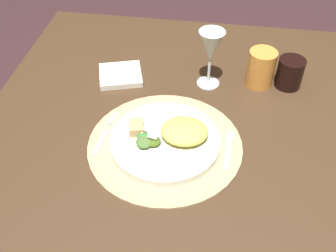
{
  "coord_description": "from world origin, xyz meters",
  "views": [
    {
      "loc": [
        0.06,
        -0.79,
        1.45
      ],
      "look_at": [
        -0.05,
        -0.05,
        0.75
      ],
      "focal_mm": 43.43,
      "sensor_mm": 36.0,
      "label": 1
    }
  ],
  "objects_px": {
    "dinner_plate": "(165,141)",
    "amber_tumbler": "(261,68)",
    "spoon": "(229,143)",
    "dark_tumbler": "(290,73)",
    "fork": "(104,136)",
    "wine_glass": "(211,48)",
    "napkin": "(121,75)",
    "dining_table": "(189,163)"
  },
  "relations": [
    {
      "from": "dinner_plate",
      "to": "amber_tumbler",
      "type": "relative_size",
      "value": 2.52
    },
    {
      "from": "spoon",
      "to": "dark_tumbler",
      "type": "relative_size",
      "value": 1.52
    },
    {
      "from": "fork",
      "to": "wine_glass",
      "type": "bearing_deg",
      "value": 47.61
    },
    {
      "from": "wine_glass",
      "to": "fork",
      "type": "bearing_deg",
      "value": -132.39
    },
    {
      "from": "wine_glass",
      "to": "napkin",
      "type": "bearing_deg",
      "value": -178.05
    },
    {
      "from": "fork",
      "to": "spoon",
      "type": "relative_size",
      "value": 1.18
    },
    {
      "from": "dining_table",
      "to": "napkin",
      "type": "xyz_separation_m",
      "value": [
        -0.23,
        0.15,
        0.18
      ]
    },
    {
      "from": "wine_glass",
      "to": "dark_tumbler",
      "type": "distance_m",
      "value": 0.24
    },
    {
      "from": "spoon",
      "to": "dark_tumbler",
      "type": "distance_m",
      "value": 0.32
    },
    {
      "from": "dinner_plate",
      "to": "wine_glass",
      "type": "xyz_separation_m",
      "value": [
        0.09,
        0.27,
        0.1
      ]
    },
    {
      "from": "amber_tumbler",
      "to": "dark_tumbler",
      "type": "height_order",
      "value": "amber_tumbler"
    },
    {
      "from": "dining_table",
      "to": "napkin",
      "type": "bearing_deg",
      "value": 146.1
    },
    {
      "from": "dining_table",
      "to": "amber_tumbler",
      "type": "xyz_separation_m",
      "value": [
        0.18,
        0.19,
        0.23
      ]
    },
    {
      "from": "wine_glass",
      "to": "amber_tumbler",
      "type": "height_order",
      "value": "wine_glass"
    },
    {
      "from": "spoon",
      "to": "dark_tumbler",
      "type": "height_order",
      "value": "dark_tumbler"
    },
    {
      "from": "dining_table",
      "to": "dark_tumbler",
      "type": "relative_size",
      "value": 12.76
    },
    {
      "from": "spoon",
      "to": "napkin",
      "type": "bearing_deg",
      "value": 144.58
    },
    {
      "from": "dark_tumbler",
      "to": "dining_table",
      "type": "bearing_deg",
      "value": -143.81
    },
    {
      "from": "dinner_plate",
      "to": "dark_tumbler",
      "type": "bearing_deg",
      "value": 43.26
    },
    {
      "from": "dinner_plate",
      "to": "spoon",
      "type": "bearing_deg",
      "value": 8.28
    },
    {
      "from": "napkin",
      "to": "amber_tumbler",
      "type": "height_order",
      "value": "amber_tumbler"
    },
    {
      "from": "fork",
      "to": "dark_tumbler",
      "type": "xyz_separation_m",
      "value": [
        0.47,
        0.29,
        0.03
      ]
    },
    {
      "from": "spoon",
      "to": "fork",
      "type": "bearing_deg",
      "value": -176.44
    },
    {
      "from": "napkin",
      "to": "amber_tumbler",
      "type": "bearing_deg",
      "value": 4.59
    },
    {
      "from": "dining_table",
      "to": "spoon",
      "type": "height_order",
      "value": "spoon"
    },
    {
      "from": "napkin",
      "to": "wine_glass",
      "type": "height_order",
      "value": "wine_glass"
    },
    {
      "from": "dinner_plate",
      "to": "fork",
      "type": "distance_m",
      "value": 0.16
    },
    {
      "from": "spoon",
      "to": "amber_tumbler",
      "type": "bearing_deg",
      "value": 74.59
    },
    {
      "from": "dark_tumbler",
      "to": "spoon",
      "type": "bearing_deg",
      "value": -119.91
    },
    {
      "from": "dining_table",
      "to": "spoon",
      "type": "bearing_deg",
      "value": -38.59
    },
    {
      "from": "spoon",
      "to": "wine_glass",
      "type": "height_order",
      "value": "wine_glass"
    },
    {
      "from": "dining_table",
      "to": "fork",
      "type": "distance_m",
      "value": 0.29
    },
    {
      "from": "fork",
      "to": "dark_tumbler",
      "type": "relative_size",
      "value": 1.79
    },
    {
      "from": "dinner_plate",
      "to": "amber_tumbler",
      "type": "xyz_separation_m",
      "value": [
        0.23,
        0.29,
        0.04
      ]
    },
    {
      "from": "dinner_plate",
      "to": "dark_tumbler",
      "type": "relative_size",
      "value": 3.12
    },
    {
      "from": "dining_table",
      "to": "fork",
      "type": "bearing_deg",
      "value": -154.09
    },
    {
      "from": "dining_table",
      "to": "spoon",
      "type": "distance_m",
      "value": 0.22
    },
    {
      "from": "napkin",
      "to": "dinner_plate",
      "type": "bearing_deg",
      "value": -55.98
    },
    {
      "from": "dining_table",
      "to": "amber_tumbler",
      "type": "distance_m",
      "value": 0.34
    },
    {
      "from": "fork",
      "to": "napkin",
      "type": "relative_size",
      "value": 1.27
    },
    {
      "from": "dining_table",
      "to": "dinner_plate",
      "type": "bearing_deg",
      "value": -117.13
    },
    {
      "from": "dinner_plate",
      "to": "spoon",
      "type": "xyz_separation_m",
      "value": [
        0.16,
        0.02,
        -0.01
      ]
    }
  ]
}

